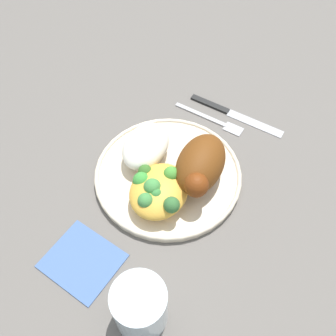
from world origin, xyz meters
The scene contains 9 objects.
ground_plane centered at (0.00, 0.00, 0.00)m, with size 2.00×2.00×0.00m, color #5F5A55.
plate centered at (0.00, 0.00, 0.01)m, with size 0.24×0.24×0.01m.
roasted_chicken centered at (-0.01, 0.05, 0.05)m, with size 0.12×0.07×0.07m.
rice_pile centered at (-0.02, -0.05, 0.04)m, with size 0.10×0.07×0.04m, color white.
mac_cheese_with_broccoli centered at (0.05, 0.01, 0.04)m, with size 0.10×0.09×0.05m.
fork centered at (-0.15, 0.02, 0.00)m, with size 0.03×0.14×0.01m.
knife centered at (-0.18, 0.04, 0.00)m, with size 0.04×0.19×0.01m.
water_glass centered at (0.22, 0.06, 0.04)m, with size 0.07×0.07×0.08m, color silver.
napkin centered at (0.19, -0.05, 0.00)m, with size 0.09×0.10×0.00m, color #47669E.
Camera 1 is at (0.33, 0.14, 0.52)m, focal length 39.87 mm.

